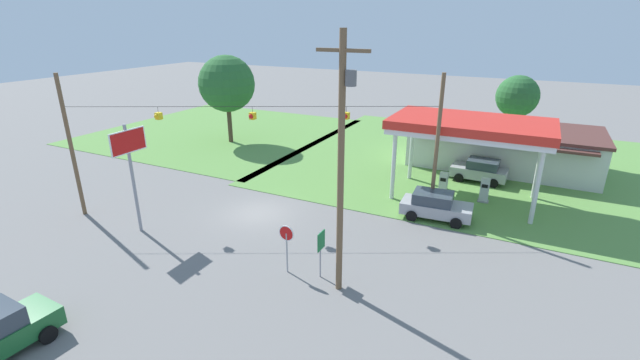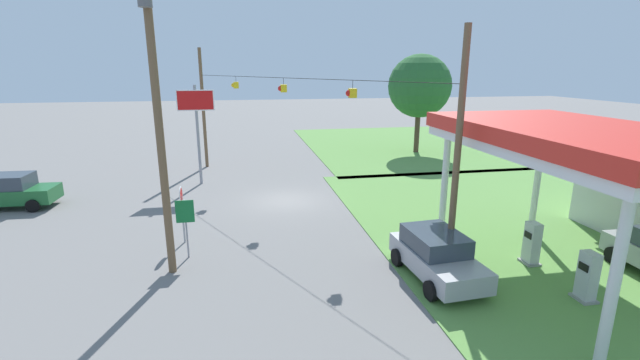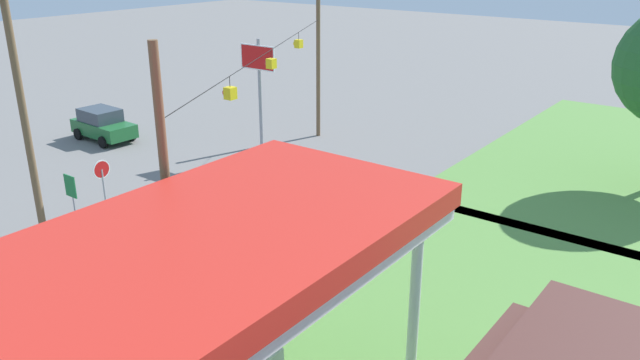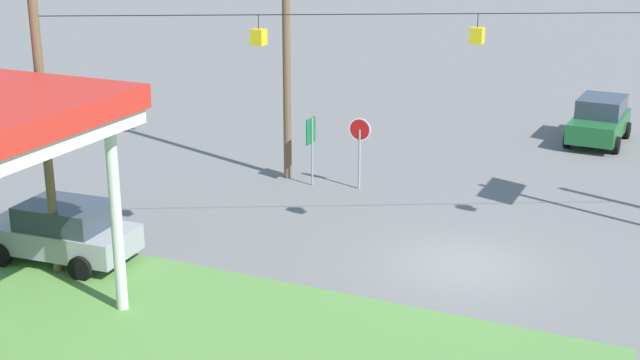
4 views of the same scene
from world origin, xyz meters
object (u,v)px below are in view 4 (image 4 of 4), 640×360
car_at_pumps_front (62,231)px  car_on_crossroad (600,120)px  utility_pole_main (285,0)px  stop_sign_roadside (360,138)px  route_sign (311,138)px

car_at_pumps_front → car_on_crossroad: (-11.66, -18.89, 0.06)m
car_at_pumps_front → utility_pole_main: (-2.20, -9.40, 5.38)m
car_at_pumps_front → stop_sign_roadside: bearing=-122.5°
route_sign → stop_sign_roadside: bearing=-168.8°
stop_sign_roadside → utility_pole_main: utility_pole_main is taller
car_on_crossroad → utility_pole_main: utility_pole_main is taller
car_on_crossroad → utility_pole_main: (9.46, 9.49, 5.32)m
stop_sign_roadside → car_on_crossroad: bearing=55.4°
utility_pole_main → car_at_pumps_front: bearing=76.8°
stop_sign_roadside → route_sign: (1.66, 0.33, -0.10)m
stop_sign_roadside → car_at_pumps_front: bearing=-118.5°
car_at_pumps_front → car_on_crossroad: bearing=-125.6°
car_at_pumps_front → stop_sign_roadside: (-5.04, -9.28, 0.93)m
route_sign → utility_pole_main: size_ratio=0.21×
car_on_crossroad → stop_sign_roadside: stop_sign_roadside is taller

